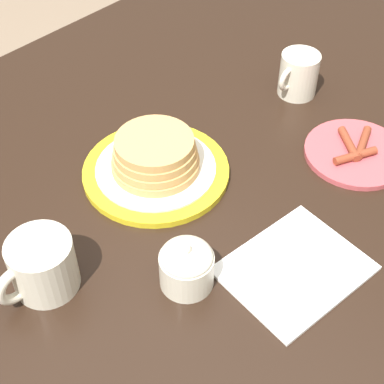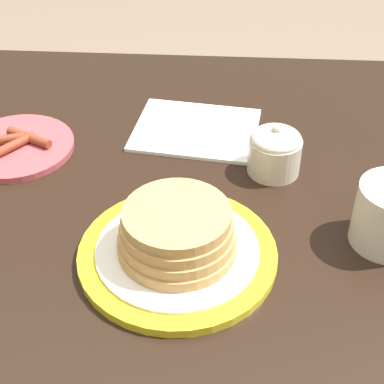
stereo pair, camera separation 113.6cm
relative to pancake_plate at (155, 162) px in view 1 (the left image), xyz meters
name	(u,v)px [view 1 (the left image)]	position (x,y,z in m)	size (l,w,h in m)	color
dining_table	(175,220)	(-0.01, 0.04, -0.12)	(1.59, 1.06, 0.74)	black
pancake_plate	(155,162)	(0.00, 0.00, 0.00)	(0.24, 0.24, 0.08)	gold
side_plate_bacon	(356,152)	(-0.27, 0.22, -0.02)	(0.18, 0.18, 0.02)	#B2474C
coffee_mug	(41,266)	(0.26, 0.05, 0.01)	(0.12, 0.09, 0.08)	beige
creamer_pitcher	(300,74)	(-0.35, 0.04, 0.02)	(0.11, 0.07, 0.09)	beige
sugar_bowl	(187,266)	(0.12, 0.19, 0.01)	(0.08, 0.08, 0.08)	beige
napkin	(294,269)	(0.01, 0.29, -0.02)	(0.21, 0.18, 0.01)	white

